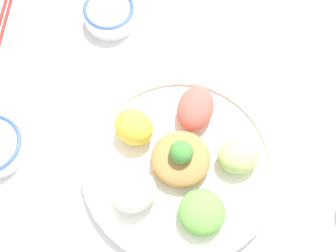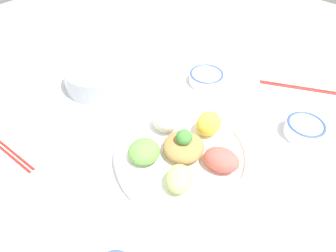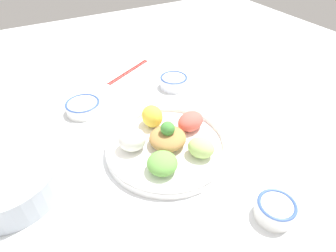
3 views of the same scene
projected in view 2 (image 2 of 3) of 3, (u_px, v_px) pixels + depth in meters
ground_plane at (169, 152)px, 0.70m from camera, size 2.40×2.40×0.00m
salad_platter at (183, 151)px, 0.67m from camera, size 0.33×0.33×0.09m
rice_bowl_blue at (206, 77)px, 0.88m from camera, size 0.11×0.11×0.04m
sauce_bowl_dark at (304, 128)px, 0.72m from camera, size 0.10×0.10×0.04m
side_serving_bowl at (102, 73)px, 0.86m from camera, size 0.23×0.23×0.07m
chopsticks_pair_near at (5, 148)px, 0.70m from camera, size 0.23×0.04×0.01m
chopsticks_pair_far at (298, 87)px, 0.88m from camera, size 0.21×0.12×0.01m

